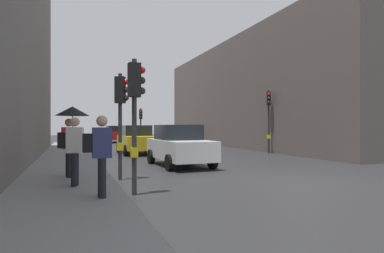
% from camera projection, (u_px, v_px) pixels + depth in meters
% --- Properties ---
extents(ground_plane, '(120.00, 120.00, 0.00)m').
position_uv_depth(ground_plane, '(302.00, 182.00, 9.87)').
color(ground_plane, '#28282B').
extents(sidewalk_kerb, '(2.66, 40.00, 0.16)m').
position_uv_depth(sidewalk_kerb, '(67.00, 166.00, 13.15)').
color(sidewalk_kerb, gray).
rests_on(sidewalk_kerb, ground).
extents(building_facade_right, '(12.00, 27.43, 8.75)m').
position_uv_depth(building_facade_right, '(284.00, 97.00, 29.30)').
color(building_facade_right, '#5B514C').
rests_on(building_facade_right, ground).
extents(traffic_light_far_median, '(0.25, 0.43, 3.28)m').
position_uv_depth(traffic_light_far_median, '(141.00, 120.00, 28.62)').
color(traffic_light_far_median, '#2D2D2D').
rests_on(traffic_light_far_median, ground).
extents(traffic_light_near_right, '(0.45, 0.35, 3.37)m').
position_uv_depth(traffic_light_near_right, '(121.00, 106.00, 10.37)').
color(traffic_light_near_right, '#2D2D2D').
rests_on(traffic_light_near_right, ground).
extents(traffic_light_near_left, '(0.43, 0.24, 3.36)m').
position_uv_depth(traffic_light_near_left, '(135.00, 101.00, 8.07)').
color(traffic_light_near_left, '#2D2D2D').
rests_on(traffic_light_near_left, ground).
extents(traffic_light_mid_street, '(0.36, 0.45, 3.96)m').
position_uv_depth(traffic_light_mid_street, '(269.00, 110.00, 20.43)').
color(traffic_light_mid_street, '#2D2D2D').
rests_on(traffic_light_mid_street, ground).
extents(car_yellow_taxi, '(2.06, 4.22, 1.76)m').
position_uv_depth(car_yellow_taxi, '(137.00, 140.00, 20.17)').
color(car_yellow_taxi, yellow).
rests_on(car_yellow_taxi, ground).
extents(car_red_sedan, '(2.21, 4.30, 1.76)m').
position_uv_depth(car_red_sedan, '(115.00, 134.00, 34.83)').
color(car_red_sedan, red).
rests_on(car_red_sedan, ground).
extents(car_silver_hatchback, '(2.27, 4.33, 1.76)m').
position_uv_depth(car_silver_hatchback, '(171.00, 135.00, 32.31)').
color(car_silver_hatchback, '#BCBCC1').
rests_on(car_silver_hatchback, ground).
extents(car_white_compact, '(2.12, 4.25, 1.76)m').
position_uv_depth(car_white_compact, '(179.00, 145.00, 14.00)').
color(car_white_compact, silver).
rests_on(car_white_compact, ground).
extents(pedestrian_with_umbrella, '(1.00, 1.00, 2.14)m').
position_uv_depth(pedestrian_with_umbrella, '(71.00, 122.00, 9.88)').
color(pedestrian_with_umbrella, black).
rests_on(pedestrian_with_umbrella, sidewalk_kerb).
extents(pedestrian_with_grey_backpack, '(0.60, 0.36, 1.77)m').
position_uv_depth(pedestrian_with_grey_backpack, '(100.00, 151.00, 7.05)').
color(pedestrian_with_grey_backpack, black).
rests_on(pedestrian_with_grey_backpack, sidewalk_kerb).
extents(pedestrian_with_black_backpack, '(0.64, 0.39, 1.77)m').
position_uv_depth(pedestrian_with_black_backpack, '(73.00, 147.00, 8.41)').
color(pedestrian_with_black_backpack, black).
rests_on(pedestrian_with_black_backpack, sidewalk_kerb).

